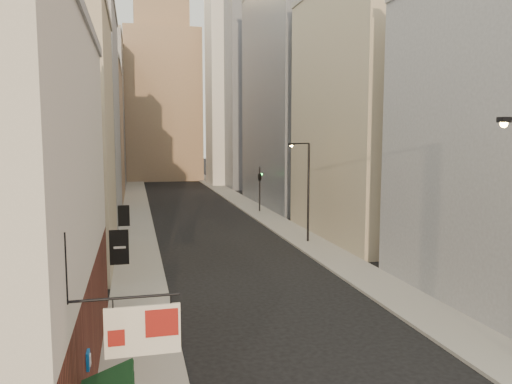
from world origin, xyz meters
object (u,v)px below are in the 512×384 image
streetlamp_mid (306,186)px  clock_tower (162,88)px  traffic_light_right (260,177)px  white_tower (231,76)px

streetlamp_mid → clock_tower: bearing=74.8°
streetlamp_mid → traffic_light_right: size_ratio=1.56×
clock_tower → traffic_light_right: size_ratio=8.98×
traffic_light_right → white_tower: bearing=-116.6°
streetlamp_mid → white_tower: bearing=64.0°
clock_tower → traffic_light_right: clock_tower is taller
clock_tower → streetlamp_mid: clock_tower is taller
white_tower → streetlamp_mid: (-3.75, -49.41, -14.15)m
white_tower → traffic_light_right: size_ratio=8.30×
clock_tower → white_tower: bearing=-51.8°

